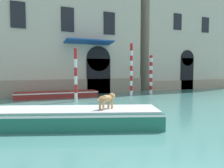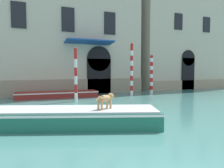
# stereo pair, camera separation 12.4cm
# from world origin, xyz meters

# --- Properties ---
(palazzo_right) EXTENTS (14.83, 6.13, 16.84)m
(palazzo_right) POSITION_xyz_m (17.40, 19.32, 8.41)
(palazzo_right) COLOR #BCB29E
(palazzo_right) RESTS_ON ground_plane
(boat_foreground) EXTENTS (7.16, 4.27, 0.69)m
(boat_foreground) POSITION_xyz_m (-0.49, 6.10, 0.37)
(boat_foreground) COLOR #1E6651
(boat_foreground) RESTS_ON ground_plane
(dog_on_deck) EXTENTS (0.85, 0.50, 0.60)m
(dog_on_deck) POSITION_xyz_m (0.81, 5.44, 1.08)
(dog_on_deck) COLOR tan
(dog_on_deck) RESTS_ON boat_foreground
(boat_moored_near_palazzo) EXTENTS (6.27, 1.93, 0.47)m
(boat_moored_near_palazzo) POSITION_xyz_m (0.66, 15.01, 0.25)
(boat_moored_near_palazzo) COLOR maroon
(boat_moored_near_palazzo) RESTS_ON ground_plane
(mooring_pole_0) EXTENTS (0.22, 0.22, 3.65)m
(mooring_pole_0) POSITION_xyz_m (1.47, 12.45, 1.84)
(mooring_pole_0) COLOR white
(mooring_pole_0) RESTS_ON ground_plane
(mooring_pole_1) EXTENTS (0.29, 0.29, 3.46)m
(mooring_pole_1) POSITION_xyz_m (8.84, 14.32, 1.75)
(mooring_pole_1) COLOR white
(mooring_pole_1) RESTS_ON ground_plane
(mooring_pole_3) EXTENTS (0.24, 0.24, 4.35)m
(mooring_pole_3) POSITION_xyz_m (6.52, 13.77, 2.19)
(mooring_pole_3) COLOR white
(mooring_pole_3) RESTS_ON ground_plane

